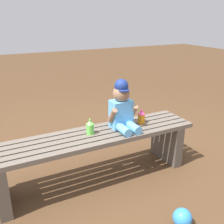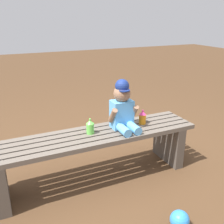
# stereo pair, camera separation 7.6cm
# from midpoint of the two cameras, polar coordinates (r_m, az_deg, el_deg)

# --- Properties ---
(ground_plane) EXTENTS (16.00, 16.00, 0.00)m
(ground_plane) POSITION_cam_midpoint_polar(r_m,az_deg,el_deg) (2.24, -2.52, -14.25)
(ground_plane) COLOR #4C331E
(park_bench) EXTENTS (1.67, 0.36, 0.41)m
(park_bench) POSITION_cam_midpoint_polar(r_m,az_deg,el_deg) (2.09, -2.64, -7.98)
(park_bench) COLOR #60564C
(park_bench) RESTS_ON ground_plane
(child_figure) EXTENTS (0.23, 0.27, 0.40)m
(child_figure) POSITION_cam_midpoint_polar(r_m,az_deg,el_deg) (2.07, 3.43, 0.96)
(child_figure) COLOR #59A5E5
(child_figure) RESTS_ON park_bench
(sippy_cup_left) EXTENTS (0.06, 0.06, 0.12)m
(sippy_cup_left) POSITION_cam_midpoint_polar(r_m,az_deg,el_deg) (2.02, -3.75, -3.22)
(sippy_cup_left) COLOR #66CC4C
(sippy_cup_left) RESTS_ON park_bench
(sippy_cup_right) EXTENTS (0.06, 0.06, 0.12)m
(sippy_cup_right) POSITION_cam_midpoint_polar(r_m,az_deg,el_deg) (2.22, 7.67, -1.16)
(sippy_cup_right) COLOR orange
(sippy_cup_right) RESTS_ON park_bench
(toy_ball) EXTENTS (0.12, 0.12, 0.12)m
(toy_ball) POSITION_cam_midpoint_polar(r_m,az_deg,el_deg) (1.84, 15.84, -21.82)
(toy_ball) COLOR #338CE5
(toy_ball) RESTS_ON ground_plane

